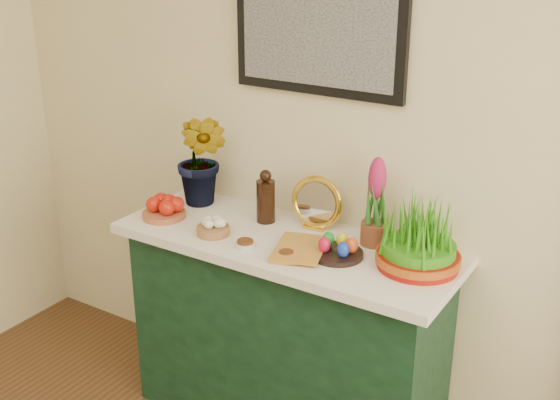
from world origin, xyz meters
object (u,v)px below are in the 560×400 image
object	(u,v)px
mirror	(317,203)
wheatgrass_sabzeh	(419,239)
hyacinth_green	(202,144)
sideboard	(286,338)
book	(276,246)

from	to	relation	value
mirror	wheatgrass_sabzeh	world-z (taller)	wheatgrass_sabzeh
hyacinth_green	mirror	size ratio (longest dim) A/B	2.46
sideboard	book	xyz separation A→B (m)	(0.02, -0.11, 0.48)
hyacinth_green	mirror	distance (m)	0.58
sideboard	mirror	bearing A→B (deg)	72.34
mirror	sideboard	bearing A→B (deg)	-107.66
sideboard	hyacinth_green	distance (m)	0.91
wheatgrass_sabzeh	book	bearing A→B (deg)	-163.33
mirror	book	bearing A→B (deg)	-95.78
mirror	book	size ratio (longest dim) A/B	0.91
mirror	wheatgrass_sabzeh	size ratio (longest dim) A/B	0.74
book	mirror	bearing A→B (deg)	67.11
sideboard	book	bearing A→B (deg)	-79.08
mirror	hyacinth_green	bearing A→B (deg)	-175.56
sideboard	mirror	xyz separation A→B (m)	(0.05, 0.15, 0.57)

